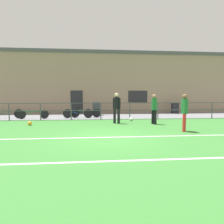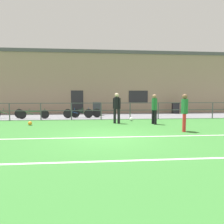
# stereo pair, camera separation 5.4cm
# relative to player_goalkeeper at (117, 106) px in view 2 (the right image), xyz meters

# --- Properties ---
(ground) EXTENTS (60.00, 44.00, 0.04)m
(ground) POSITION_rel_player_goalkeeper_xyz_m (-0.83, -3.95, -1.03)
(ground) COLOR #387A33
(field_line_touchline) EXTENTS (36.00, 0.11, 0.00)m
(field_line_touchline) POSITION_rel_player_goalkeeper_xyz_m (-0.83, -3.99, -1.01)
(field_line_touchline) COLOR white
(field_line_touchline) RESTS_ON ground
(field_line_hash) EXTENTS (36.00, 0.11, 0.00)m
(field_line_hash) POSITION_rel_player_goalkeeper_xyz_m (-0.83, -6.93, -1.01)
(field_line_hash) COLOR white
(field_line_hash) RESTS_ON ground
(pavement_strip) EXTENTS (48.00, 5.00, 0.02)m
(pavement_strip) POSITION_rel_player_goalkeeper_xyz_m (-0.83, 4.55, -1.00)
(pavement_strip) COLOR slate
(pavement_strip) RESTS_ON ground
(perimeter_fence) EXTENTS (36.07, 0.07, 1.15)m
(perimeter_fence) POSITION_rel_player_goalkeeper_xyz_m (-0.83, 2.05, -0.26)
(perimeter_fence) COLOR #474C51
(perimeter_fence) RESTS_ON ground
(clubhouse_facade) EXTENTS (28.00, 2.56, 5.78)m
(clubhouse_facade) POSITION_rel_player_goalkeeper_xyz_m (-0.83, 8.25, 1.89)
(clubhouse_facade) COLOR gray
(clubhouse_facade) RESTS_ON ground
(player_goalkeeper) EXTENTS (0.43, 0.31, 1.78)m
(player_goalkeeper) POSITION_rel_player_goalkeeper_xyz_m (0.00, 0.00, 0.00)
(player_goalkeeper) COLOR black
(player_goalkeeper) RESTS_ON ground
(player_striker) EXTENTS (0.30, 0.45, 1.71)m
(player_striker) POSITION_rel_player_goalkeeper_xyz_m (2.09, -0.54, -0.04)
(player_striker) COLOR black
(player_striker) RESTS_ON ground
(player_winger) EXTENTS (0.30, 0.44, 1.70)m
(player_winger) POSITION_rel_player_goalkeeper_xyz_m (2.74, -2.98, -0.04)
(player_winger) COLOR red
(player_winger) RESTS_ON ground
(soccer_ball_match) EXTENTS (0.24, 0.24, 0.24)m
(soccer_ball_match) POSITION_rel_player_goalkeeper_xyz_m (1.07, 1.11, -0.89)
(soccer_ball_match) COLOR white
(soccer_ball_match) RESTS_ON ground
(soccer_ball_spare) EXTENTS (0.22, 0.22, 0.22)m
(soccer_ball_spare) POSITION_rel_player_goalkeeper_xyz_m (-4.84, -0.33, -0.90)
(soccer_ball_spare) COLOR orange
(soccer_ball_spare) RESTS_ON ground
(bicycle_parked_0) EXTENTS (2.25, 0.04, 0.75)m
(bicycle_parked_0) POSITION_rel_player_goalkeeper_xyz_m (-7.44, 3.25, -0.65)
(bicycle_parked_0) COLOR black
(bicycle_parked_0) RESTS_ON pavement_strip
(bicycle_parked_1) EXTENTS (2.16, 0.04, 0.71)m
(bicycle_parked_1) POSITION_rel_player_goalkeeper_xyz_m (-5.53, 2.79, -0.67)
(bicycle_parked_1) COLOR black
(bicycle_parked_1) RESTS_ON pavement_strip
(bicycle_parked_2) EXTENTS (2.14, 0.04, 0.75)m
(bicycle_parked_2) POSITION_rel_player_goalkeeper_xyz_m (-2.45, 3.01, -0.65)
(bicycle_parked_2) COLOR black
(bicycle_parked_2) RESTS_ON pavement_strip
(bicycle_parked_3) EXTENTS (2.25, 0.04, 0.75)m
(bicycle_parked_3) POSITION_rel_player_goalkeeper_xyz_m (-1.89, 3.25, -0.65)
(bicycle_parked_3) COLOR black
(bicycle_parked_3) RESTS_ON pavement_strip
(trash_bin_0) EXTENTS (0.66, 0.56, 1.07)m
(trash_bin_0) POSITION_rel_player_goalkeeper_xyz_m (-1.08, 5.07, -0.45)
(trash_bin_0) COLOR #33383D
(trash_bin_0) RESTS_ON pavement_strip
(trash_bin_1) EXTENTS (0.58, 0.49, 0.96)m
(trash_bin_1) POSITION_rel_player_goalkeeper_xyz_m (6.06, 6.03, -0.51)
(trash_bin_1) COLOR black
(trash_bin_1) RESTS_ON pavement_strip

